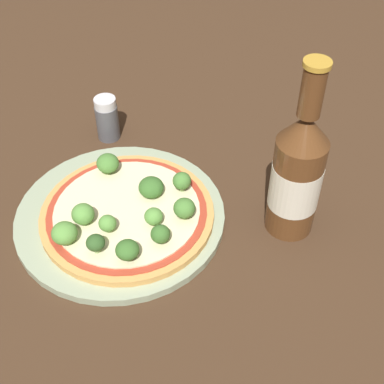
% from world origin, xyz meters
% --- Properties ---
extents(ground_plane, '(3.00, 3.00, 0.00)m').
position_xyz_m(ground_plane, '(0.00, 0.00, 0.00)').
color(ground_plane, '#3D2819').
extents(plate, '(0.29, 0.29, 0.01)m').
position_xyz_m(plate, '(0.01, -0.02, 0.01)').
color(plate, '#93A384').
rests_on(plate, ground_plane).
extents(pizza, '(0.24, 0.24, 0.01)m').
position_xyz_m(pizza, '(0.02, -0.01, 0.02)').
color(pizza, tan).
rests_on(pizza, plate).
extents(broccoli_floret_0, '(0.04, 0.04, 0.03)m').
position_xyz_m(broccoli_floret_0, '(0.02, 0.03, 0.04)').
color(broccoli_floret_0, '#89A866').
rests_on(broccoli_floret_0, pizza).
extents(broccoli_floret_1, '(0.03, 0.03, 0.03)m').
position_xyz_m(broccoli_floret_1, '(-0.06, 0.01, 0.04)').
color(broccoli_floret_1, '#89A866').
rests_on(broccoli_floret_1, pizza).
extents(broccoli_floret_2, '(0.02, 0.02, 0.03)m').
position_xyz_m(broccoli_floret_2, '(0.05, -0.08, 0.04)').
color(broccoli_floret_2, '#89A866').
rests_on(broccoli_floret_2, pizza).
extents(broccoli_floret_3, '(0.03, 0.03, 0.03)m').
position_xyz_m(broccoli_floret_3, '(-0.00, -0.07, 0.04)').
color(broccoli_floret_3, '#89A866').
rests_on(broccoli_floret_3, pizza).
extents(broccoli_floret_4, '(0.03, 0.03, 0.03)m').
position_xyz_m(broccoli_floret_4, '(0.04, 0.07, 0.04)').
color(broccoli_floret_4, '#89A866').
rests_on(broccoli_floret_4, pizza).
extents(broccoli_floret_5, '(0.03, 0.03, 0.03)m').
position_xyz_m(broccoli_floret_5, '(0.08, 0.04, 0.04)').
color(broccoli_floret_5, '#89A866').
rests_on(broccoli_floret_5, pizza).
extents(broccoli_floret_6, '(0.02, 0.02, 0.03)m').
position_xyz_m(broccoli_floret_6, '(0.03, -0.05, 0.04)').
color(broccoli_floret_6, '#89A866').
rests_on(broccoli_floret_6, pizza).
extents(broccoli_floret_7, '(0.03, 0.03, 0.03)m').
position_xyz_m(broccoli_floret_7, '(0.09, -0.06, 0.04)').
color(broccoli_floret_7, '#89A866').
rests_on(broccoli_floret_7, pizza).
extents(broccoli_floret_8, '(0.03, 0.03, 0.03)m').
position_xyz_m(broccoli_floret_8, '(0.10, -0.01, 0.04)').
color(broccoli_floret_8, '#89A866').
rests_on(broccoli_floret_8, pizza).
extents(broccoli_floret_9, '(0.02, 0.02, 0.03)m').
position_xyz_m(broccoli_floret_9, '(0.06, -0.00, 0.04)').
color(broccoli_floret_9, '#89A866').
rests_on(broccoli_floret_9, pizza).
extents(broccoli_floret_10, '(0.03, 0.03, 0.03)m').
position_xyz_m(broccoli_floret_10, '(0.01, -0.10, 0.04)').
color(broccoli_floret_10, '#89A866').
rests_on(broccoli_floret_10, pizza).
extents(beer_bottle, '(0.07, 0.07, 0.26)m').
position_xyz_m(beer_bottle, '(0.17, 0.15, 0.10)').
color(beer_bottle, '#563319').
rests_on(beer_bottle, ground_plane).
extents(pepper_shaker, '(0.04, 0.04, 0.08)m').
position_xyz_m(pepper_shaker, '(-0.16, 0.08, 0.04)').
color(pepper_shaker, '#4C4C51').
rests_on(pepper_shaker, ground_plane).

